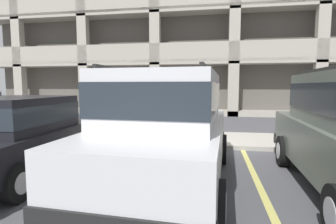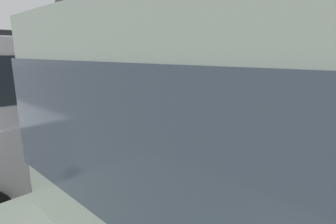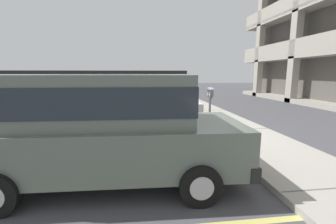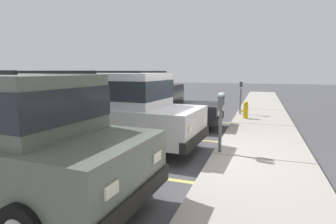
{
  "view_description": "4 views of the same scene",
  "coord_description": "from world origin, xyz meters",
  "px_view_note": "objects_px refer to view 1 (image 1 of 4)",
  "views": [
    {
      "loc": [
        0.67,
        -7.01,
        1.75
      ],
      "look_at": [
        -0.4,
        -0.83,
        1.13
      ],
      "focal_mm": 28.0,
      "sensor_mm": 36.0,
      "label": 1
    },
    {
      "loc": [
        3.38,
        -4.43,
        1.82
      ],
      "look_at": [
        0.25,
        -0.8,
        0.74
      ],
      "focal_mm": 28.0,
      "sensor_mm": 36.0,
      "label": 2
    },
    {
      "loc": [
        7.06,
        -2.0,
        1.99
      ],
      "look_at": [
        -0.27,
        -1.06,
        0.72
      ],
      "focal_mm": 24.0,
      "sensor_mm": 36.0,
      "label": 3
    },
    {
      "loc": [
        5.92,
        1.21,
        2.02
      ],
      "look_at": [
        0.11,
        -0.86,
        1.06
      ],
      "focal_mm": 28.0,
      "sensor_mm": 36.0,
      "label": 4
    }
  ],
  "objects_px": {
    "silver_suv": "(169,124)",
    "red_sedan": "(24,133)",
    "parking_meter_near": "(183,106)",
    "fire_hydrant": "(36,125)"
  },
  "relations": [
    {
      "from": "red_sedan",
      "to": "fire_hydrant",
      "type": "bearing_deg",
      "value": 122.47
    },
    {
      "from": "parking_meter_near",
      "to": "silver_suv",
      "type": "bearing_deg",
      "value": -88.39
    },
    {
      "from": "silver_suv",
      "to": "red_sedan",
      "type": "bearing_deg",
      "value": -179.25
    },
    {
      "from": "silver_suv",
      "to": "parking_meter_near",
      "type": "height_order",
      "value": "silver_suv"
    },
    {
      "from": "silver_suv",
      "to": "red_sedan",
      "type": "xyz_separation_m",
      "value": [
        -2.97,
        0.11,
        -0.27
      ]
    },
    {
      "from": "parking_meter_near",
      "to": "fire_hydrant",
      "type": "height_order",
      "value": "parking_meter_near"
    },
    {
      "from": "silver_suv",
      "to": "red_sedan",
      "type": "distance_m",
      "value": 2.98
    },
    {
      "from": "silver_suv",
      "to": "parking_meter_near",
      "type": "bearing_deg",
      "value": 94.56
    },
    {
      "from": "silver_suv",
      "to": "red_sedan",
      "type": "relative_size",
      "value": 1.08
    },
    {
      "from": "parking_meter_near",
      "to": "red_sedan",
      "type": "bearing_deg",
      "value": -136.34
    }
  ]
}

